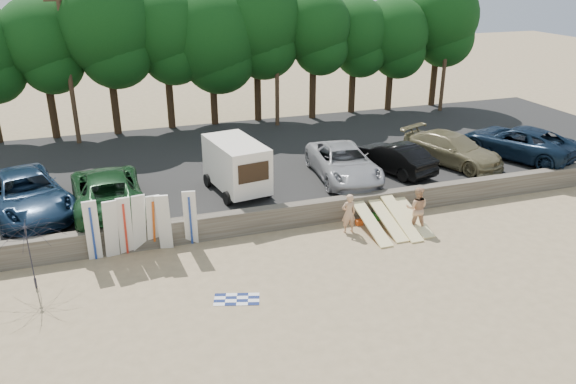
# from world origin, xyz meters

# --- Properties ---
(ground) EXTENTS (120.00, 120.00, 0.00)m
(ground) POSITION_xyz_m (0.00, 0.00, 0.00)
(ground) COLOR tan
(ground) RESTS_ON ground
(seawall) EXTENTS (44.00, 0.50, 1.00)m
(seawall) POSITION_xyz_m (0.00, 3.00, 0.50)
(seawall) COLOR #6B6356
(seawall) RESTS_ON ground
(parking_lot) EXTENTS (44.00, 14.50, 0.70)m
(parking_lot) POSITION_xyz_m (0.00, 10.50, 0.35)
(parking_lot) COLOR #282828
(parking_lot) RESTS_ON ground
(treeline) EXTENTS (33.74, 6.24, 9.26)m
(treeline) POSITION_xyz_m (-0.29, 17.50, 6.57)
(treeline) COLOR #382616
(treeline) RESTS_ON parking_lot
(utility_poles) EXTENTS (25.80, 0.26, 9.00)m
(utility_poles) POSITION_xyz_m (2.00, 16.00, 5.43)
(utility_poles) COLOR #473321
(utility_poles) RESTS_ON parking_lot
(box_trailer) EXTENTS (2.58, 3.95, 2.36)m
(box_trailer) POSITION_xyz_m (-3.14, 5.82, 2.02)
(box_trailer) COLOR white
(box_trailer) RESTS_ON parking_lot
(car_0) EXTENTS (4.62, 6.70, 1.70)m
(car_0) POSITION_xyz_m (-11.90, 6.32, 1.55)
(car_0) COLOR #122742
(car_0) RESTS_ON parking_lot
(car_1) EXTENTS (3.04, 6.16, 1.68)m
(car_1) POSITION_xyz_m (-8.72, 5.80, 1.54)
(car_1) COLOR #163E1E
(car_1) RESTS_ON parking_lot
(car_2) EXTENTS (3.17, 5.87, 1.56)m
(car_2) POSITION_xyz_m (2.11, 5.86, 1.48)
(car_2) COLOR #AAAAAF
(car_2) RESTS_ON parking_lot
(car_3) EXTENTS (2.77, 4.74, 1.48)m
(car_3) POSITION_xyz_m (4.84, 5.94, 1.44)
(car_3) COLOR black
(car_3) RESTS_ON parking_lot
(car_4) EXTENTS (4.10, 5.82, 1.56)m
(car_4) POSITION_xyz_m (8.23, 6.02, 1.48)
(car_4) COLOR olive
(car_4) RESTS_ON parking_lot
(car_5) EXTENTS (4.99, 6.61, 1.67)m
(car_5) POSITION_xyz_m (12.13, 5.86, 1.53)
(car_5) COLOR black
(car_5) RESTS_ON parking_lot
(surfboard_upright_0) EXTENTS (0.54, 0.62, 2.56)m
(surfboard_upright_0) POSITION_xyz_m (-9.38, 2.44, 1.28)
(surfboard_upright_0) COLOR white
(surfboard_upright_0) RESTS_ON ground
(surfboard_upright_1) EXTENTS (0.60, 0.81, 2.52)m
(surfboard_upright_1) POSITION_xyz_m (-8.74, 2.38, 1.26)
(surfboard_upright_1) COLOR white
(surfboard_upright_1) RESTS_ON ground
(surfboard_upright_2) EXTENTS (0.53, 0.71, 2.54)m
(surfboard_upright_2) POSITION_xyz_m (-8.23, 2.48, 1.27)
(surfboard_upright_2) COLOR white
(surfboard_upright_2) RESTS_ON ground
(surfboard_upright_3) EXTENTS (0.61, 0.75, 2.54)m
(surfboard_upright_3) POSITION_xyz_m (-7.72, 2.53, 1.27)
(surfboard_upright_3) COLOR white
(surfboard_upright_3) RESTS_ON ground
(surfboard_upright_4) EXTENTS (0.55, 0.88, 2.49)m
(surfboard_upright_4) POSITION_xyz_m (-7.19, 2.53, 1.25)
(surfboard_upright_4) COLOR white
(surfboard_upright_4) RESTS_ON ground
(surfboard_upright_5) EXTENTS (0.62, 0.84, 2.52)m
(surfboard_upright_5) POSITION_xyz_m (-6.81, 2.35, 1.26)
(surfboard_upright_5) COLOR white
(surfboard_upright_5) RESTS_ON ground
(surfboard_upright_6) EXTENTS (0.62, 0.85, 2.51)m
(surfboard_upright_6) POSITION_xyz_m (-5.81, 2.45, 1.26)
(surfboard_upright_6) COLOR white
(surfboard_upright_6) RESTS_ON ground
(surfboard_low_0) EXTENTS (0.56, 2.91, 0.85)m
(surfboard_low_0) POSITION_xyz_m (1.40, 1.39, 0.43)
(surfboard_low_0) COLOR #FFEAA0
(surfboard_low_0) RESTS_ON ground
(surfboard_low_1) EXTENTS (0.56, 2.91, 0.89)m
(surfboard_low_1) POSITION_xyz_m (2.19, 1.56, 0.44)
(surfboard_low_1) COLOR #FFEAA0
(surfboard_low_1) RESTS_ON ground
(surfboard_low_2) EXTENTS (0.56, 2.88, 0.96)m
(surfboard_low_2) POSITION_xyz_m (2.76, 1.36, 0.48)
(surfboard_low_2) COLOR #FFEAA0
(surfboard_low_2) RESTS_ON ground
(surfboard_low_3) EXTENTS (0.56, 2.92, 0.82)m
(surfboard_low_3) POSITION_xyz_m (3.41, 1.57, 0.41)
(surfboard_low_3) COLOR #FFEAA0
(surfboard_low_3) RESTS_ON ground
(beachgoer_a) EXTENTS (0.63, 0.43, 1.69)m
(beachgoer_a) POSITION_xyz_m (0.52, 1.73, 0.84)
(beachgoer_a) COLOR tan
(beachgoer_a) RESTS_ON ground
(beachgoer_b) EXTENTS (1.14, 1.05, 1.88)m
(beachgoer_b) POSITION_xyz_m (3.30, 1.09, 0.94)
(beachgoer_b) COLOR tan
(beachgoer_b) RESTS_ON ground
(cooler) EXTENTS (0.40, 0.32, 0.32)m
(cooler) POSITION_xyz_m (2.10, 2.40, 0.16)
(cooler) COLOR #268C2E
(cooler) RESTS_ON ground
(gear_bag) EXTENTS (0.32, 0.27, 0.22)m
(gear_bag) POSITION_xyz_m (1.26, 2.21, 0.11)
(gear_bag) COLOR #CB4E17
(gear_bag) RESTS_ON ground
(beach_towel) EXTENTS (1.87, 1.87, 0.00)m
(beach_towel) POSITION_xyz_m (-5.04, -1.71, 0.01)
(beach_towel) COLOR white
(beach_towel) RESTS_ON ground
(beach_umbrella) EXTENTS (3.15, 3.10, 2.49)m
(beach_umbrella) POSITION_xyz_m (-11.44, 1.15, 1.24)
(beach_umbrella) COLOR #23212A
(beach_umbrella) RESTS_ON ground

